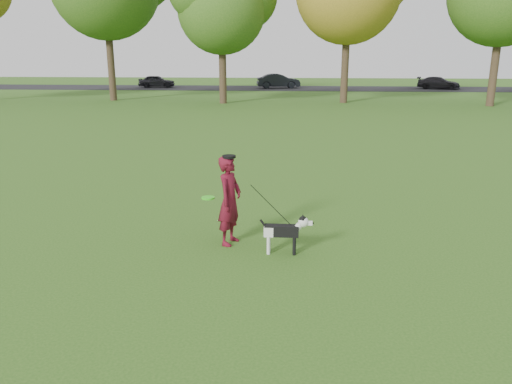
# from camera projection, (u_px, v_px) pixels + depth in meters

# --- Properties ---
(ground) EXTENTS (120.00, 120.00, 0.00)m
(ground) POSITION_uv_depth(u_px,v_px,m) (250.00, 254.00, 8.36)
(ground) COLOR #285116
(ground) RESTS_ON ground
(road) EXTENTS (120.00, 7.00, 0.02)m
(road) POSITION_uv_depth(u_px,v_px,m) (287.00, 88.00, 46.76)
(road) COLOR black
(road) RESTS_ON ground
(man) EXTENTS (0.53, 0.66, 1.58)m
(man) POSITION_uv_depth(u_px,v_px,m) (230.00, 200.00, 8.65)
(man) COLOR #510B17
(man) RESTS_ON ground
(dog) EXTENTS (0.90, 0.18, 0.69)m
(dog) POSITION_uv_depth(u_px,v_px,m) (286.00, 230.00, 8.30)
(dog) COLOR black
(dog) RESTS_ON ground
(car_left) EXTENTS (3.54, 1.75, 1.16)m
(car_left) POSITION_uv_depth(u_px,v_px,m) (157.00, 81.00, 47.50)
(car_left) COLOR black
(car_left) RESTS_ON road
(car_mid) EXTENTS (4.18, 2.09, 1.32)m
(car_mid) POSITION_uv_depth(u_px,v_px,m) (278.00, 81.00, 46.64)
(car_mid) COLOR black
(car_mid) RESTS_ON road
(car_right) EXTENTS (4.05, 2.66, 1.09)m
(car_right) POSITION_uv_depth(u_px,v_px,m) (439.00, 83.00, 45.61)
(car_right) COLOR #242128
(car_right) RESTS_ON road
(man_held_items) EXTENTS (1.60, 0.51, 1.13)m
(man_held_items) POSITION_uv_depth(u_px,v_px,m) (271.00, 205.00, 8.39)
(man_held_items) COLOR #35DA1B
(man_held_items) RESTS_ON ground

